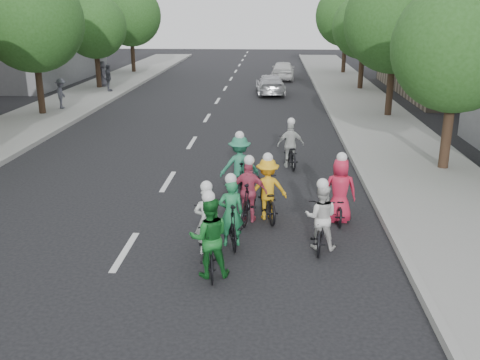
# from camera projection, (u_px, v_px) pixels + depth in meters

# --- Properties ---
(ground) EXTENTS (120.00, 120.00, 0.00)m
(ground) POSITION_uv_depth(u_px,v_px,m) (125.00, 252.00, 11.80)
(ground) COLOR black
(ground) RESTS_ON ground
(curb_left) EXTENTS (0.18, 80.00, 0.18)m
(curb_left) POSITION_uv_depth(u_px,v_px,m) (44.00, 138.00, 21.63)
(curb_left) COLOR #999993
(curb_left) RESTS_ON ground
(sidewalk_right) EXTENTS (4.00, 80.00, 0.15)m
(sidewalk_right) POSITION_uv_depth(u_px,v_px,m) (395.00, 144.00, 20.80)
(sidewalk_right) COLOR gray
(sidewalk_right) RESTS_ON ground
(curb_right) EXTENTS (0.18, 80.00, 0.18)m
(curb_right) POSITION_uv_depth(u_px,v_px,m) (345.00, 143.00, 20.91)
(curb_right) COLOR #999993
(curb_right) RESTS_ON ground
(bldg_sw) EXTENTS (10.00, 14.00, 8.00)m
(bldg_sw) POSITION_uv_depth(u_px,v_px,m) (5.00, 24.00, 38.10)
(bldg_sw) COLOR slate
(bldg_sw) RESTS_ON ground
(tree_l_3) EXTENTS (4.80, 4.80, 6.93)m
(tree_l_3) POSITION_uv_depth(u_px,v_px,m) (32.00, 21.00, 25.14)
(tree_l_3) COLOR black
(tree_l_3) RESTS_ON ground
(tree_l_4) EXTENTS (4.00, 4.00, 5.97)m
(tree_l_4) POSITION_uv_depth(u_px,v_px,m) (95.00, 27.00, 33.85)
(tree_l_4) COLOR black
(tree_l_4) RESTS_ON ground
(tree_l_5) EXTENTS (4.80, 4.80, 6.93)m
(tree_l_5) POSITION_uv_depth(u_px,v_px,m) (130.00, 16.00, 42.23)
(tree_l_5) COLOR black
(tree_l_5) RESTS_ON ground
(tree_r_0) EXTENTS (4.00, 4.00, 5.97)m
(tree_r_0) POSITION_uv_depth(u_px,v_px,m) (457.00, 48.00, 16.32)
(tree_r_0) COLOR black
(tree_r_0) RESTS_ON ground
(tree_r_1) EXTENTS (4.80, 4.80, 6.93)m
(tree_r_1) POSITION_uv_depth(u_px,v_px,m) (396.00, 21.00, 24.70)
(tree_r_1) COLOR black
(tree_r_1) RESTS_ON ground
(tree_r_2) EXTENTS (4.00, 4.00, 5.97)m
(tree_r_2) POSITION_uv_depth(u_px,v_px,m) (364.00, 27.00, 33.41)
(tree_r_2) COLOR black
(tree_r_2) RESTS_ON ground
(tree_r_3) EXTENTS (4.80, 4.80, 6.93)m
(tree_r_3) POSITION_uv_depth(u_px,v_px,m) (346.00, 16.00, 41.79)
(tree_r_3) COLOR black
(tree_r_3) RESTS_ON ground
(cyclist_0) EXTENTS (0.82, 1.83, 1.67)m
(cyclist_0) POSITION_uv_depth(u_px,v_px,m) (208.00, 229.00, 11.65)
(cyclist_0) COLOR black
(cyclist_0) RESTS_ON ground
(cyclist_1) EXTENTS (0.90, 1.61, 1.80)m
(cyclist_1) POSITION_uv_depth(u_px,v_px,m) (210.00, 243.00, 10.61)
(cyclist_1) COLOR black
(cyclist_1) RESTS_ON ground
(cyclist_2) EXTENTS (1.12, 1.92, 1.73)m
(cyclist_2) POSITION_uv_depth(u_px,v_px,m) (267.00, 194.00, 13.55)
(cyclist_2) COLOR black
(cyclist_2) RESTS_ON ground
(cyclist_3) EXTENTS (0.97, 1.79, 1.72)m
(cyclist_3) POSITION_uv_depth(u_px,v_px,m) (249.00, 196.00, 13.36)
(cyclist_3) COLOR black
(cyclist_3) RESTS_ON ground
(cyclist_4) EXTENTS (0.83, 1.58, 1.80)m
(cyclist_4) POSITION_uv_depth(u_px,v_px,m) (339.00, 197.00, 13.33)
(cyclist_4) COLOR black
(cyclist_4) RESTS_ON ground
(cyclist_5) EXTENTS (0.80, 1.75, 1.70)m
(cyclist_5) POSITION_uv_depth(u_px,v_px,m) (231.00, 219.00, 12.04)
(cyclist_5) COLOR black
(cyclist_5) RESTS_ON ground
(cyclist_6) EXTENTS (0.82, 1.80, 1.63)m
(cyclist_6) POSITION_uv_depth(u_px,v_px,m) (320.00, 223.00, 11.88)
(cyclist_6) COLOR black
(cyclist_6) RESTS_ON ground
(cyclist_7) EXTENTS (1.22, 1.76, 1.88)m
(cyclist_7) POSITION_uv_depth(u_px,v_px,m) (240.00, 170.00, 15.20)
(cyclist_7) COLOR black
(cyclist_7) RESTS_ON ground
(cyclist_8) EXTENTS (0.94, 1.89, 1.69)m
(cyclist_8) POSITION_uv_depth(u_px,v_px,m) (290.00, 150.00, 17.95)
(cyclist_8) COLOR black
(cyclist_8) RESTS_ON ground
(follow_car_lead) EXTENTS (1.99, 4.29, 1.21)m
(follow_car_lead) POSITION_uv_depth(u_px,v_px,m) (270.00, 84.00, 32.98)
(follow_car_lead) COLOR #BCBDC1
(follow_car_lead) RESTS_ON ground
(follow_car_trail) EXTENTS (1.81, 4.15, 1.39)m
(follow_car_trail) POSITION_uv_depth(u_px,v_px,m) (283.00, 70.00, 39.61)
(follow_car_trail) COLOR silver
(follow_car_trail) RESTS_ON ground
(spectator_0) EXTENTS (0.75, 1.08, 1.53)m
(spectator_0) POSITION_uv_depth(u_px,v_px,m) (61.00, 94.00, 27.47)
(spectator_0) COLOR #525360
(spectator_0) RESTS_ON sidewalk_left
(spectator_1) EXTENTS (0.76, 1.04, 1.64)m
(spectator_1) POSITION_uv_depth(u_px,v_px,m) (108.00, 78.00, 33.12)
(spectator_1) COLOR #43454E
(spectator_1) RESTS_ON sidewalk_left
(spectator_2) EXTENTS (0.74, 0.92, 1.63)m
(spectator_2) POSITION_uv_depth(u_px,v_px,m) (103.00, 74.00, 35.19)
(spectator_2) COLOR #4F4C59
(spectator_2) RESTS_ON sidewalk_left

